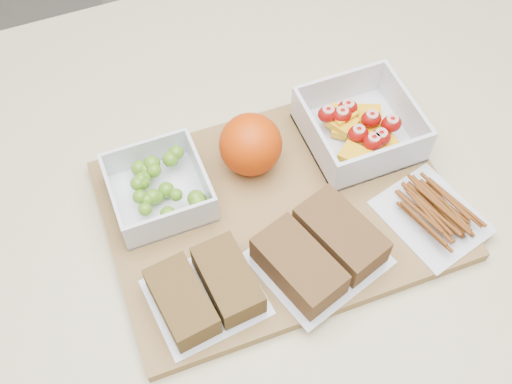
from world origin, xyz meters
The scene contains 8 objects.
counter centered at (0.00, 0.00, 0.45)m, with size 1.20×0.90×0.90m, color beige.
cutting_board centered at (0.02, -0.01, 0.91)m, with size 0.42×0.30×0.02m, color olive.
grape_container centered at (-0.11, 0.06, 0.94)m, with size 0.12×0.12×0.05m.
fruit_container centered at (0.16, 0.05, 0.94)m, with size 0.14×0.14×0.06m.
orange centered at (0.02, 0.06, 0.96)m, with size 0.08×0.08×0.08m, color #CF3C04.
sandwich_bag_left centered at (-0.10, -0.09, 0.93)m, with size 0.13×0.12×0.04m.
sandwich_bag_center centered at (0.04, -0.09, 0.94)m, with size 0.17×0.16×0.04m.
pretzel_bag centered at (0.19, -0.09, 0.93)m, with size 0.13×0.15×0.03m.
Camera 1 is at (-0.16, -0.39, 1.59)m, focal length 45.00 mm.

